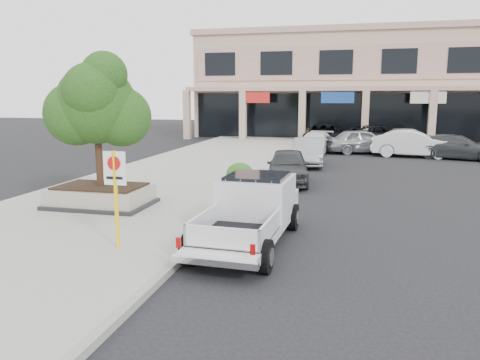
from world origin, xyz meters
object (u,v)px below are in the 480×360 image
Objects in this scene: planter at (101,196)px; pickup_truck at (248,213)px; planter_tree at (103,105)px; curb_car_b at (308,152)px; curb_car_c at (315,142)px; lot_car_a at (363,141)px; lot_car_d at (380,136)px; curb_car_d at (323,135)px; lot_car_b at (413,144)px; lot_car_e at (408,136)px; no_parking_sign at (115,186)px; curb_car_a at (288,166)px; lot_car_c at (457,147)px.

pickup_truck is (5.46, -2.45, 0.35)m from planter.
planter_tree is 13.21m from curb_car_b.
curb_car_c is 0.99× the size of lot_car_a.
planter_tree is 0.70× the size of lot_car_d.
curb_car_c is at bearing 86.56° from curb_car_b.
curb_car_c is 4.04m from curb_car_d.
lot_car_b is (6.08, 19.31, -0.01)m from pickup_truck.
curb_car_d is 1.21× the size of lot_car_b.
lot_car_e is at bearing 12.41° from curb_car_d.
lot_car_e is (2.09, 0.52, -0.07)m from lot_car_d.
curb_car_b is at bearing 130.20° from lot_car_e.
no_parking_sign is 0.49× the size of lot_car_a.
lot_car_a reaches higher than curb_car_b.
planter is at bearing -137.06° from curb_car_a.
lot_car_e is at bearing 57.03° from curb_car_b.
planter_tree reaches higher than pickup_truck.
curb_car_a is at bearing 93.98° from pickup_truck.
lot_car_d reaches higher than curb_car_b.
curb_car_d is (3.13, 25.70, -0.80)m from no_parking_sign.
no_parking_sign is at bearing -105.23° from curb_car_b.
lot_car_a is at bearing 73.50° from lot_car_b.
lot_car_b is 1.00× the size of lot_car_c.
curb_car_a is at bearing 155.06° from lot_car_b.
curb_car_a is at bearing 75.42° from no_parking_sign.
pickup_truck is 1.12× the size of lot_car_a.
curb_car_d reaches higher than curb_car_c.
curb_car_c is (0.04, 20.29, -0.15)m from pickup_truck.
curb_car_b is at bearing 92.06° from pickup_truck.
lot_car_e is (6.70, 17.30, -0.01)m from curb_car_a.
lot_car_c is at bearing 68.42° from pickup_truck.
no_parking_sign reaches higher than pickup_truck.
curb_car_a is 15.61m from curb_car_d.
lot_car_e is at bearing 2.15° from lot_car_b.
lot_car_b is (2.99, -1.22, 0.02)m from lot_car_a.
curb_car_c is at bearing 92.55° from pickup_truck.
planter is 0.53× the size of curb_car_d.
planter_tree is at bearing 131.88° from lot_car_e.
lot_car_c is (8.46, -1.41, 0.05)m from curb_car_c.
curb_car_c is at bearing 72.86° from planter.
curb_car_a reaches higher than planter.
pickup_truck is 20.76m from lot_car_a.
planter_tree reaches higher than curb_car_d.
planter is at bearing 155.67° from lot_car_c.
lot_car_e is at bearing 71.21° from no_parking_sign.
curb_car_c is 6.80m from lot_car_d.
curb_car_a is 13.38m from lot_car_c.
pickup_truck is 20.25m from lot_car_b.
lot_car_a is at bearing -56.55° from curb_car_d.
lot_car_a is 5.14m from lot_car_d.
pickup_truck is at bearing 168.24° from lot_car_b.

